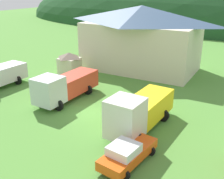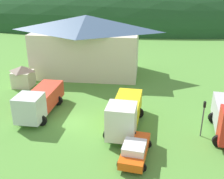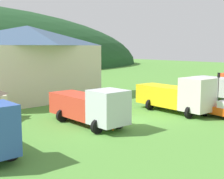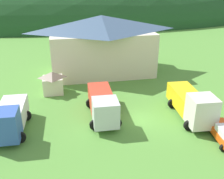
# 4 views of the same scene
# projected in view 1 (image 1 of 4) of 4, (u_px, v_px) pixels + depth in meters

# --- Properties ---
(ground_plane) EXTENTS (200.00, 200.00, 0.00)m
(ground_plane) POSITION_uv_depth(u_px,v_px,m) (89.00, 112.00, 26.14)
(ground_plane) COLOR #518C38
(forested_hill_backdrop) EXTENTS (145.90, 60.00, 37.25)m
(forested_hill_backdrop) POSITION_uv_depth(u_px,v_px,m) (218.00, 24.00, 86.38)
(forested_hill_backdrop) COLOR #1E4723
(forested_hill_backdrop) RESTS_ON ground
(depot_building) EXTENTS (16.70, 9.66, 9.00)m
(depot_building) POSITION_uv_depth(u_px,v_px,m) (141.00, 37.00, 38.12)
(depot_building) COLOR beige
(depot_building) RESTS_ON ground
(play_shed_cream) EXTENTS (2.76, 2.64, 2.96)m
(play_shed_cream) POSITION_uv_depth(u_px,v_px,m) (69.00, 63.00, 37.24)
(play_shed_cream) COLOR beige
(play_shed_cream) RESTS_ON ground
(tow_truck_silver) EXTENTS (3.48, 8.22, 3.21)m
(tow_truck_silver) POSITION_uv_depth(u_px,v_px,m) (64.00, 86.00, 28.38)
(tow_truck_silver) COLOR silver
(tow_truck_silver) RESTS_ON ground
(flatbed_truck_yellow) EXTENTS (3.67, 8.31, 3.64)m
(flatbed_truck_yellow) POSITION_uv_depth(u_px,v_px,m) (139.00, 111.00, 22.37)
(flatbed_truck_yellow) COLOR silver
(flatbed_truck_yellow) RESTS_ON ground
(service_pickup_orange) EXTENTS (2.78, 5.09, 1.66)m
(service_pickup_orange) POSITION_uv_depth(u_px,v_px,m) (127.00, 153.00, 18.42)
(service_pickup_orange) COLOR #E55212
(service_pickup_orange) RESTS_ON ground
(traffic_cone_near_pickup) EXTENTS (0.36, 0.36, 0.58)m
(traffic_cone_near_pickup) POSITION_uv_depth(u_px,v_px,m) (52.00, 109.00, 26.85)
(traffic_cone_near_pickup) COLOR orange
(traffic_cone_near_pickup) RESTS_ON ground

